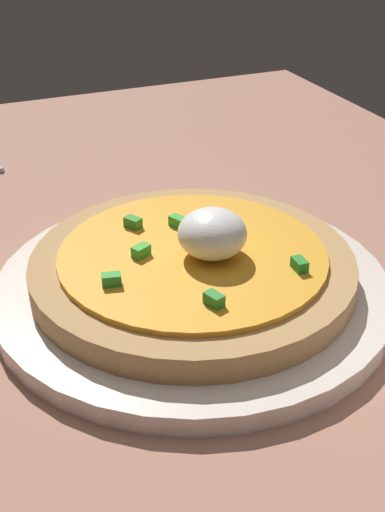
# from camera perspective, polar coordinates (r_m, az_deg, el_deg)

# --- Properties ---
(dining_table) EXTENTS (1.16, 0.72, 0.03)m
(dining_table) POSITION_cam_1_polar(r_m,az_deg,el_deg) (0.49, 4.84, -7.73)
(dining_table) COLOR #A06D59
(dining_table) RESTS_ON ground
(plate) EXTENTS (0.29, 0.29, 0.01)m
(plate) POSITION_cam_1_polar(r_m,az_deg,el_deg) (0.51, 0.00, -2.65)
(plate) COLOR silver
(plate) RESTS_ON dining_table
(pizza) EXTENTS (0.24, 0.24, 0.06)m
(pizza) POSITION_cam_1_polar(r_m,az_deg,el_deg) (0.50, 0.10, -0.71)
(pizza) COLOR tan
(pizza) RESTS_ON plate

